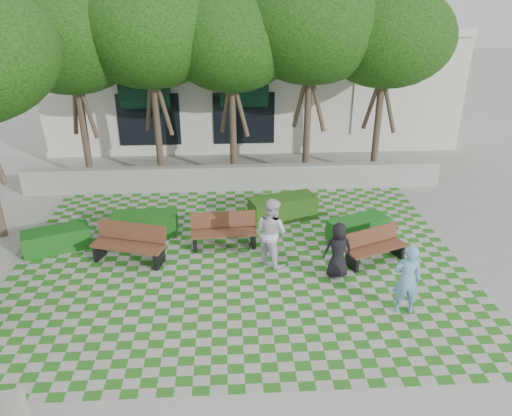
{
  "coord_description": "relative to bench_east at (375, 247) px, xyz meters",
  "views": [
    {
      "loc": [
        -0.22,
        -10.64,
        7.02
      ],
      "look_at": [
        0.5,
        1.5,
        1.4
      ],
      "focal_mm": 35.0,
      "sensor_mm": 36.0,
      "label": 1
    }
  ],
  "objects": [
    {
      "name": "hedge_east",
      "position": [
        -0.12,
        1.34,
        -0.12
      ],
      "size": [
        1.93,
        1.36,
        0.63
      ],
      "primitive_type": "cube",
      "rotation": [
        0.0,
        0.0,
        0.4
      ],
      "color": "#155218",
      "rests_on": "ground"
    },
    {
      "name": "retaining_wall",
      "position": [
        -3.67,
        5.3,
        0.01
      ],
      "size": [
        15.0,
        0.36,
        0.9
      ],
      "primitive_type": "cube",
      "color": "#9E9B93",
      "rests_on": "ground"
    },
    {
      "name": "bench_west",
      "position": [
        -6.6,
        0.43,
        0.06
      ],
      "size": [
        2.08,
        1.21,
        1.04
      ],
      "rotation": [
        0.0,
        0.0,
        -0.3
      ],
      "color": "#59311E",
      "rests_on": "ground"
    },
    {
      "name": "person_dark",
      "position": [
        -1.16,
        -0.66,
        0.3
      ],
      "size": [
        0.74,
        0.49,
        1.48
      ],
      "primitive_type": "imported",
      "rotation": [
        0.0,
        0.0,
        3.17
      ],
      "color": "black",
      "rests_on": "ground"
    },
    {
      "name": "ground",
      "position": [
        -3.67,
        -0.9,
        -0.44
      ],
      "size": [
        90.0,
        90.0,
        0.0
      ],
      "primitive_type": "plane",
      "color": "gray",
      "rests_on": "ground"
    },
    {
      "name": "person_blue",
      "position": [
        0.06,
        -2.28,
        0.43
      ],
      "size": [
        0.67,
        0.47,
        1.73
      ],
      "primitive_type": "imported",
      "rotation": [
        0.0,
        0.0,
        3.05
      ],
      "color": "#6EA2CA",
      "rests_on": "ground"
    },
    {
      "name": "hedge_midright",
      "position": [
        -2.19,
        2.78,
        -0.07
      ],
      "size": [
        2.24,
        1.4,
        0.73
      ],
      "primitive_type": "cube",
      "rotation": [
        0.0,
        0.0,
        0.29
      ],
      "color": "#214913",
      "rests_on": "ground"
    },
    {
      "name": "lawn",
      "position": [
        -3.67,
        0.1,
        -0.43
      ],
      "size": [
        12.0,
        12.0,
        0.0
      ],
      "primitive_type": "plane",
      "color": "#2B721E",
      "rests_on": "ground"
    },
    {
      "name": "person_white",
      "position": [
        -2.79,
        0.07,
        0.51
      ],
      "size": [
        1.15,
        1.16,
        1.89
      ],
      "primitive_type": "imported",
      "rotation": [
        0.0,
        0.0,
        2.32
      ],
      "color": "silver",
      "rests_on": "ground"
    },
    {
      "name": "bench_mid",
      "position": [
        -4.06,
        1.09,
        0.04
      ],
      "size": [
        1.9,
        0.73,
        0.98
      ],
      "rotation": [
        0.0,
        0.0,
        0.06
      ],
      "color": "#58311E",
      "rests_on": "ground"
    },
    {
      "name": "bench_east",
      "position": [
        0.0,
        0.0,
        0.0
      ],
      "size": [
        1.81,
        1.2,
        0.91
      ],
      "rotation": [
        0.0,
        0.0,
        0.4
      ],
      "color": "#58301E",
      "rests_on": "ground"
    },
    {
      "name": "building",
      "position": [
        -2.74,
        13.18,
        2.08
      ],
      "size": [
        18.0,
        8.92,
        5.15
      ],
      "color": "silver",
      "rests_on": "ground"
    },
    {
      "name": "hedge_west",
      "position": [
        -8.78,
        1.16,
        -0.12
      ],
      "size": [
        1.94,
        1.33,
        0.63
      ],
      "primitive_type": "cube",
      "rotation": [
        0.0,
        0.0,
        0.38
      ],
      "color": "#144D16",
      "rests_on": "ground"
    },
    {
      "name": "hedge_midleft",
      "position": [
        -6.43,
        1.98,
        -0.1
      ],
      "size": [
        1.93,
        0.82,
        0.67
      ],
      "primitive_type": "cube",
      "rotation": [
        0.0,
        0.0,
        0.03
      ],
      "color": "#164F15",
      "rests_on": "ground"
    },
    {
      "name": "tree_row",
      "position": [
        -5.53,
        5.05,
        4.74
      ],
      "size": [
        17.7,
        13.4,
        7.41
      ],
      "color": "#47382B",
      "rests_on": "ground"
    }
  ]
}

